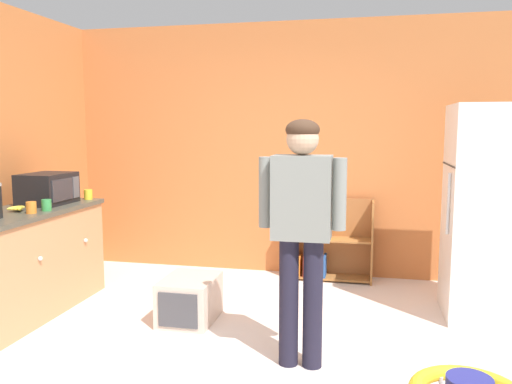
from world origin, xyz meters
The scene contains 12 objects.
ground_plane centered at (0.00, 0.00, 0.00)m, with size 12.00×12.00×0.00m, color silver.
back_wall centered at (0.00, 2.33, 1.35)m, with size 5.20×0.06×2.70m, color #C9703A.
kitchen_counter centered at (-2.20, 0.33, 0.45)m, with size 0.65×2.06×0.90m.
refrigerator centered at (1.64, 1.33, 0.89)m, with size 0.73×0.68×1.78m.
bookshelf centered at (0.25, 2.15, 0.37)m, with size 0.80×0.28×0.85m.
standing_person centered at (0.22, 0.10, 1.00)m, with size 0.57×0.22×1.64m.
pet_carrier centered at (-0.78, 0.71, 0.18)m, with size 0.42×0.55×0.36m.
microwave centered at (-2.20, 0.93, 1.04)m, with size 0.37×0.48×0.28m.
banana_bunch centered at (-2.18, 0.50, 0.93)m, with size 0.15×0.16×0.04m.
yellow_cup centered at (-2.00, 1.27, 0.95)m, with size 0.08×0.08×0.10m, color yellow.
orange_cup centered at (-2.02, 0.44, 0.95)m, with size 0.08×0.08×0.10m, color orange.
green_cup centered at (-1.98, 0.58, 0.95)m, with size 0.08×0.08×0.10m, color #359348.
Camera 1 is at (0.63, -3.18, 1.59)m, focal length 36.02 mm.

